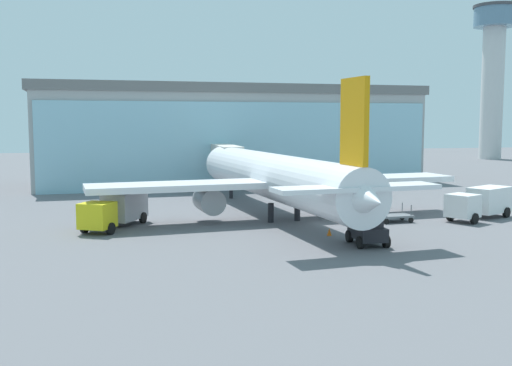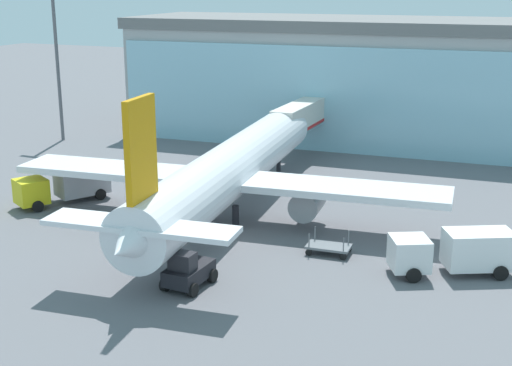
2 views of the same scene
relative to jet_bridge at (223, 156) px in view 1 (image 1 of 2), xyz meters
name	(u,v)px [view 1 (image 1 of 2)]	position (x,y,z in m)	size (l,w,h in m)	color
ground	(309,225)	(2.84, -24.61, -4.23)	(240.00, 240.00, 0.00)	slate
terminal_building	(230,134)	(2.85, 10.55, 2.32)	(52.26, 18.86, 13.08)	#A2A2A2
jet_bridge	(223,156)	(0.00, 0.00, 0.00)	(2.30, 14.10, 5.59)	beige
control_tower	(493,65)	(67.49, 46.53, 16.12)	(9.29, 9.29, 33.09)	silver
airplane	(276,178)	(1.11, -20.44, -0.71)	(32.28, 36.04, 11.12)	silver
catering_truck	(116,209)	(-12.35, -22.17, -2.76)	(5.47, 7.45, 2.65)	yellow
fuel_truck	(481,202)	(18.16, -24.91, -2.76)	(7.51, 5.26, 2.65)	silver
baggage_cart	(394,216)	(10.21, -24.78, -3.73)	(2.89, 1.75, 1.50)	slate
pushback_tug	(368,231)	(4.32, -32.89, -3.25)	(2.30, 3.29, 2.30)	black
safety_cone_nose	(329,232)	(2.90, -29.15, -3.95)	(0.36, 0.36, 0.55)	orange
safety_cone_wingtip	(113,221)	(-12.66, -20.93, -3.95)	(0.36, 0.36, 0.55)	orange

